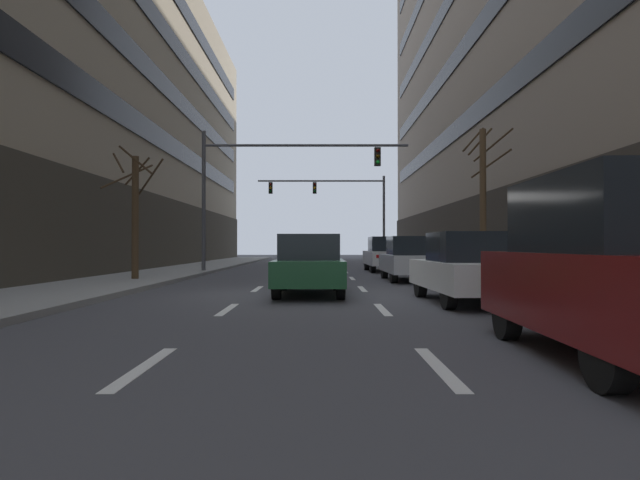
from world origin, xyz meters
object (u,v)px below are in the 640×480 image
Objects in this scene: car_driving_0 at (313,251)px; car_parked_2 at (408,259)px; car_driving_1 at (313,255)px; traffic_signal_0 at (265,175)px; street_tree_2 at (481,198)px; car_driving_2 at (307,265)px; traffic_signal_1 at (337,199)px; car_parked_0 at (614,268)px; car_parked_1 at (465,268)px; pedestrian_0 at (438,249)px; street_tree_1 at (133,211)px; car_parked_3 at (384,254)px; pedestrian_1 at (442,251)px.

car_parked_2 is (3.65, -21.84, -0.05)m from car_driving_0.
car_driving_1 reaches higher than car_parked_2.
traffic_signal_0 is 9.97m from street_tree_2.
traffic_signal_1 is (1.70, 25.36, 3.96)m from car_driving_2.
car_parked_1 is at bearing 89.99° from car_parked_0.
car_parked_2 is at bearing -57.30° from car_driving_1.
car_parked_1 is (3.54, -1.95, 0.01)m from car_driving_2.
car_driving_1 is at bearing -141.74° from pedestrian_0.
street_tree_1 reaches higher than car_driving_0.
street_tree_2 is (2.50, -0.46, 2.18)m from car_parked_2.
car_parked_0 is 15.72m from street_tree_1.
traffic_signal_0 is at bearing 56.64° from street_tree_1.
car_parked_0 is 24.62m from pedestrian_0.
car_parked_1 is 14.32m from car_parked_3.
traffic_signal_0 is (-5.69, -1.88, 3.66)m from car_parked_3.
pedestrian_1 reaches higher than car_parked_1.
traffic_signal_0 is 15.36m from traffic_signal_1.
pedestrian_0 reaches higher than car_parked_1.
car_parked_2 is at bearing -41.50° from traffic_signal_0.
street_tree_1 is (-6.08, 4.51, 1.70)m from car_driving_2.
car_parked_0 is 2.59× the size of pedestrian_0.
traffic_signal_1 reaches higher than car_driving_2.
car_parked_3 is (3.50, 1.46, 0.02)m from car_driving_1.
car_driving_0 is 3.06× the size of pedestrian_1.
car_parked_2 is 0.96× the size of street_tree_1.
car_parked_3 is 2.83m from pedestrian_1.
car_parked_3 is at bearing -76.26° from car_driving_0.
car_parked_2 is 6.23m from pedestrian_1.
street_tree_2 is (2.50, 6.95, 2.19)m from car_parked_1.
car_parked_1 is (3.50, -12.86, -0.05)m from car_driving_1.
car_parked_3 is 3.02× the size of pedestrian_1.
car_parked_0 is at bearing -52.05° from street_tree_1.
car_driving_1 is 10.91m from car_driving_2.
pedestrian_0 is (7.11, 5.61, 0.28)m from car_driving_1.
car_driving_0 is at bearing 103.74° from car_parked_3.
car_parked_3 is 7.02m from traffic_signal_0.
street_tree_2 reaches higher than car_driving_2.
car_parked_1 is at bearing -89.99° from car_parked_2.
car_parked_0 is at bearing -90.00° from car_parked_3.
traffic_signal_1 is 6.20× the size of pedestrian_1.
car_parked_1 is 11.71m from street_tree_1.
traffic_signal_1 reaches higher than street_tree_2.
traffic_signal_0 is 1.74× the size of street_tree_2.
car_parked_2 is at bearing 90.00° from car_parked_0.
car_driving_0 reaches higher than car_driving_1.
street_tree_1 reaches higher than pedestrian_1.
car_parked_2 is 0.45× the size of traffic_signal_0.
car_parked_2 reaches higher than car_driving_2.
street_tree_2 reaches higher than car_parked_3.
car_driving_2 is at bearing -93.82° from traffic_signal_1.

